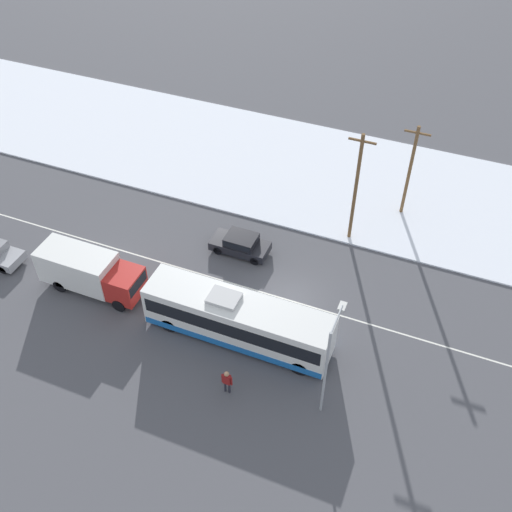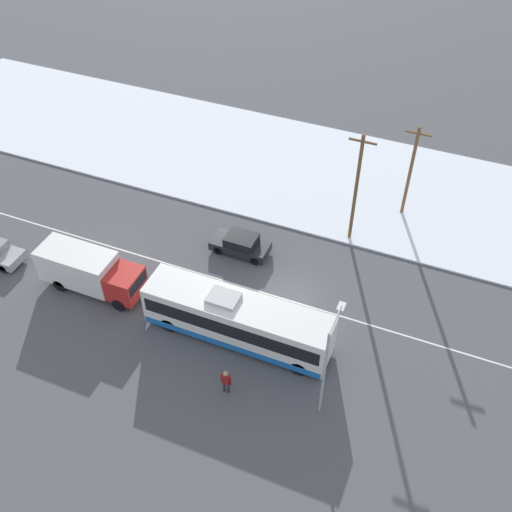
{
  "view_description": "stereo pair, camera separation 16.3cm",
  "coord_description": "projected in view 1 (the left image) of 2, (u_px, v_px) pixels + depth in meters",
  "views": [
    {
      "loc": [
        7.83,
        -24.75,
        28.35
      ],
      "look_at": [
        -2.95,
        1.65,
        1.4
      ],
      "focal_mm": 42.0,
      "sensor_mm": 36.0,
      "label": 1
    },
    {
      "loc": [
        7.98,
        -24.69,
        28.35
      ],
      "look_at": [
        -2.95,
        1.65,
        1.4
      ],
      "focal_mm": 42.0,
      "sensor_mm": 36.0,
      "label": 2
    }
  ],
  "objects": [
    {
      "name": "pedestrian_at_stop",
      "position": [
        227.0,
        380.0,
        32.53
      ],
      "size": [
        0.64,
        0.29,
        1.79
      ],
      "color": "#23232D",
      "rests_on": "ground_plane"
    },
    {
      "name": "ground_plane",
      "position": [
        289.0,
        300.0,
        38.28
      ],
      "size": [
        120.0,
        120.0,
        0.0
      ],
      "primitive_type": "plane",
      "color": "#4C4C51"
    },
    {
      "name": "utility_pole_roadside",
      "position": [
        356.0,
        187.0,
        39.62
      ],
      "size": [
        1.8,
        0.24,
        8.52
      ],
      "color": "brown",
      "rests_on": "ground_plane"
    },
    {
      "name": "utility_pole_snowlot",
      "position": [
        410.0,
        170.0,
        42.05
      ],
      "size": [
        1.8,
        0.24,
        7.37
      ],
      "color": "brown",
      "rests_on": "ground_plane"
    },
    {
      "name": "sedan_car",
      "position": [
        241.0,
        243.0,
        41.06
      ],
      "size": [
        4.03,
        1.8,
        1.43
      ],
      "rotation": [
        0.0,
        0.0,
        3.14
      ],
      "color": "black",
      "rests_on": "ground_plane"
    },
    {
      "name": "lane_marking_center",
      "position": [
        289.0,
        300.0,
        38.28
      ],
      "size": [
        60.0,
        0.12,
        0.0
      ],
      "color": "silver",
      "rests_on": "ground_plane"
    },
    {
      "name": "city_bus",
      "position": [
        238.0,
        320.0,
        35.05
      ],
      "size": [
        11.33,
        2.57,
        3.2
      ],
      "color": "white",
      "rests_on": "ground_plane"
    },
    {
      "name": "snow_lot",
      "position": [
        348.0,
        181.0,
        47.45
      ],
      "size": [
        80.0,
        14.19,
        0.12
      ],
      "color": "silver",
      "rests_on": "ground_plane"
    },
    {
      "name": "streetlamp",
      "position": [
        330.0,
        356.0,
        29.91
      ],
      "size": [
        0.36,
        2.36,
        6.52
      ],
      "color": "#9EA3A8",
      "rests_on": "ground_plane"
    },
    {
      "name": "box_truck",
      "position": [
        89.0,
        271.0,
        38.01
      ],
      "size": [
        6.9,
        2.3,
        2.8
      ],
      "color": "silver",
      "rests_on": "ground_plane"
    }
  ]
}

